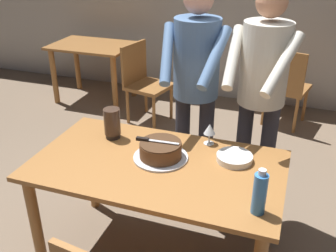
{
  "coord_description": "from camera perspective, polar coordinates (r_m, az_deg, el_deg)",
  "views": [
    {
      "loc": [
        0.73,
        -1.86,
        2.0
      ],
      "look_at": [
        -0.0,
        0.21,
        0.9
      ],
      "focal_mm": 41.58,
      "sensor_mm": 36.0,
      "label": 1
    }
  ],
  "objects": [
    {
      "name": "cake_on_platter",
      "position": [
        2.39,
        -1.2,
        -3.64
      ],
      "size": [
        0.34,
        0.34,
        0.11
      ],
      "color": "silver",
      "rests_on": "main_dining_table"
    },
    {
      "name": "plate_stack",
      "position": [
        2.41,
        9.72,
        -4.62
      ],
      "size": [
        0.22,
        0.22,
        0.04
      ],
      "color": "white",
      "rests_on": "main_dining_table"
    },
    {
      "name": "main_dining_table",
      "position": [
        2.42,
        -1.59,
        -7.79
      ],
      "size": [
        1.52,
        0.85,
        0.75
      ],
      "color": "#9E6633",
      "rests_on": "ground_plane"
    },
    {
      "name": "background_table",
      "position": [
        5.11,
        -10.95,
        9.91
      ],
      "size": [
        1.0,
        0.7,
        0.74
      ],
      "color": "#9E6633",
      "rests_on": "ground_plane"
    },
    {
      "name": "person_cutting_cake",
      "position": [
        2.75,
        4.08,
        6.81
      ],
      "size": [
        0.47,
        0.56,
        1.72
      ],
      "color": "#2D2D38",
      "rests_on": "ground_plane"
    },
    {
      "name": "wine_glass_near",
      "position": [
        2.54,
        6.11,
        -0.54
      ],
      "size": [
        0.08,
        0.08,
        0.14
      ],
      "color": "silver",
      "rests_on": "main_dining_table"
    },
    {
      "name": "cake_knife",
      "position": [
        2.38,
        -2.87,
        -2.05
      ],
      "size": [
        0.27,
        0.04,
        0.02
      ],
      "color": "silver",
      "rests_on": "cake_on_platter"
    },
    {
      "name": "background_chair_0",
      "position": [
        4.46,
        -3.59,
        6.73
      ],
      "size": [
        0.53,
        0.53,
        0.9
      ],
      "color": "#9E6633",
      "rests_on": "ground_plane"
    },
    {
      "name": "person_standing_beside",
      "position": [
        2.71,
        13.59,
        5.76
      ],
      "size": [
        0.46,
        0.57,
        1.72
      ],
      "color": "#2D2D38",
      "rests_on": "ground_plane"
    },
    {
      "name": "water_bottle",
      "position": [
        1.97,
        13.28,
        -9.55
      ],
      "size": [
        0.07,
        0.07,
        0.25
      ],
      "color": "#387AC6",
      "rests_on": "main_dining_table"
    },
    {
      "name": "background_chair_3",
      "position": [
        4.5,
        16.87,
        5.79
      ],
      "size": [
        0.53,
        0.53,
        0.9
      ],
      "color": "#9E6633",
      "rests_on": "ground_plane"
    },
    {
      "name": "hurricane_lamp",
      "position": [
        2.63,
        -8.18,
        0.42
      ],
      "size": [
        0.11,
        0.11,
        0.21
      ],
      "color": "black",
      "rests_on": "main_dining_table"
    }
  ]
}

